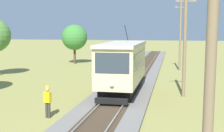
% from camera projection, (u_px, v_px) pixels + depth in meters
% --- Properties ---
extents(red_tram, '(2.60, 8.54, 4.79)m').
position_uv_depth(red_tram, '(123.00, 65.00, 22.13)').
color(red_tram, beige).
rests_on(red_tram, rail_right).
extents(utility_pole_foreground, '(1.40, 0.53, 6.71)m').
position_uv_depth(utility_pole_foreground, '(209.00, 90.00, 6.69)').
color(utility_pole_foreground, '#7A664C').
rests_on(utility_pole_foreground, ground).
extents(utility_pole_near_tram, '(1.40, 0.41, 7.62)m').
position_uv_depth(utility_pole_near_tram, '(185.00, 42.00, 21.23)').
color(utility_pole_near_tram, '#7A664C').
rests_on(utility_pole_near_tram, ground).
extents(utility_pole_mid, '(1.40, 0.38, 8.28)m').
position_uv_depth(utility_pole_mid, '(180.00, 34.00, 35.06)').
color(utility_pole_mid, '#7A664C').
rests_on(utility_pole_mid, ground).
extents(track_worker, '(0.43, 0.33, 1.78)m').
position_uv_depth(track_worker, '(48.00, 100.00, 16.41)').
color(track_worker, '#38332D').
rests_on(track_worker, ground).
extents(tree_right_near, '(3.55, 3.55, 5.46)m').
position_uv_depth(tree_right_near, '(74.00, 37.00, 42.39)').
color(tree_right_near, '#4C3823').
rests_on(tree_right_near, ground).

